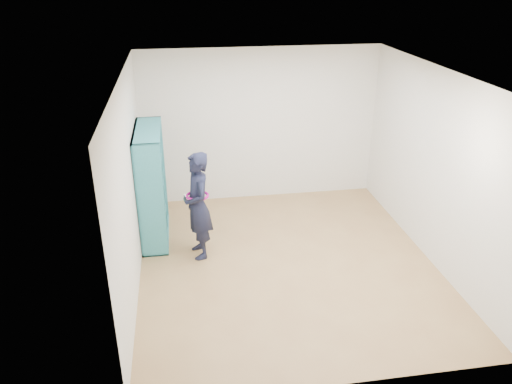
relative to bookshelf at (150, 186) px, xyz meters
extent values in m
plane|color=olive|center=(1.83, -1.07, -0.82)|extent=(4.50, 4.50, 0.00)
plane|color=white|center=(1.83, -1.07, 1.78)|extent=(4.50, 4.50, 0.00)
cube|color=silver|center=(-0.17, -1.07, 0.48)|extent=(0.02, 4.50, 2.60)
cube|color=silver|center=(3.83, -1.07, 0.48)|extent=(0.02, 4.50, 2.60)
cube|color=silver|center=(1.83, 1.18, 0.48)|extent=(4.00, 0.02, 2.60)
cube|color=silver|center=(1.83, -3.32, 0.48)|extent=(4.00, 0.02, 2.60)
cube|color=teal|center=(0.03, -0.61, 0.02)|extent=(0.37, 0.03, 1.69)
cube|color=teal|center=(0.03, 0.63, 0.02)|extent=(0.37, 0.03, 1.69)
cube|color=teal|center=(0.03, 0.01, -0.81)|extent=(0.37, 1.27, 0.03)
cube|color=teal|center=(0.03, 0.01, 0.85)|extent=(0.37, 1.27, 0.03)
cube|color=teal|center=(-0.14, 0.01, 0.02)|extent=(0.03, 1.27, 1.69)
cube|color=teal|center=(0.03, -0.20, 0.02)|extent=(0.34, 0.03, 1.64)
cube|color=teal|center=(0.03, 0.21, 0.02)|extent=(0.34, 0.03, 1.64)
cube|color=teal|center=(0.03, 0.01, -0.39)|extent=(0.34, 1.21, 0.03)
cube|color=teal|center=(0.03, 0.01, 0.02)|extent=(0.34, 1.21, 0.03)
cube|color=teal|center=(0.03, 0.01, 0.43)|extent=(0.34, 1.21, 0.03)
cube|color=beige|center=(0.05, -0.40, -0.74)|extent=(0.23, 0.15, 0.09)
cube|color=black|center=(0.06, -0.46, -0.24)|extent=(0.19, 0.17, 0.27)
cube|color=maroon|center=(0.06, -0.46, 0.18)|extent=(0.19, 0.17, 0.30)
cube|color=silver|center=(0.05, -0.40, 0.47)|extent=(0.23, 0.15, 0.06)
cube|color=navy|center=(0.06, -0.06, -0.63)|extent=(0.19, 0.17, 0.30)
cube|color=brown|center=(0.06, -0.06, -0.26)|extent=(0.19, 0.17, 0.22)
cube|color=#BFB28C|center=(0.05, 0.00, 0.07)|extent=(0.23, 0.15, 0.06)
cube|color=#26594C|center=(0.06, -0.06, 0.57)|extent=(0.19, 0.17, 0.26)
cube|color=beige|center=(0.06, 0.35, -0.63)|extent=(0.19, 0.17, 0.30)
cube|color=black|center=(0.05, 0.40, -0.34)|extent=(0.23, 0.15, 0.06)
cube|color=maroon|center=(0.06, 0.35, 0.17)|extent=(0.19, 0.17, 0.27)
cube|color=silver|center=(0.06, 0.35, 0.60)|extent=(0.19, 0.17, 0.31)
imported|color=black|center=(0.66, -0.65, -0.05)|extent=(0.47, 0.62, 1.53)
torus|color=#B00D7A|center=(0.66, -0.65, 0.10)|extent=(0.37, 0.37, 0.04)
cube|color=silver|center=(0.49, -0.60, 0.05)|extent=(0.05, 0.09, 0.12)
cube|color=black|center=(0.49, -0.60, 0.05)|extent=(0.05, 0.09, 0.12)
camera|label=1|loc=(0.49, -6.83, 2.96)|focal=35.00mm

